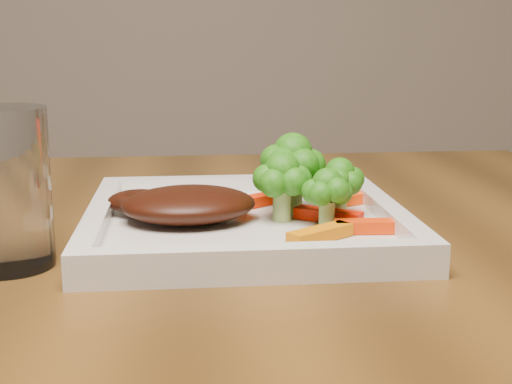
{
  "coord_description": "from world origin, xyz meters",
  "views": [
    {
      "loc": [
        0.32,
        -0.69,
        0.92
      ],
      "look_at": [
        0.38,
        -0.09,
        0.79
      ],
      "focal_mm": 50.0,
      "sensor_mm": 36.0,
      "label": 1
    }
  ],
  "objects": [
    {
      "name": "drinking_glass",
      "position": [
        0.19,
        -0.16,
        0.81
      ],
      "size": [
        0.09,
        0.09,
        0.12
      ],
      "primitive_type": "cylinder",
      "rotation": [
        0.0,
        0.0,
        -0.43
      ],
      "color": "silver",
      "rests_on": "dining_table"
    },
    {
      "name": "carrot_1",
      "position": [
        0.47,
        -0.14,
        0.77
      ],
      "size": [
        0.06,
        0.02,
        0.01
      ],
      "primitive_type": "cube",
      "rotation": [
        0.0,
        0.0,
        -0.06
      ],
      "color": "red",
      "rests_on": "plate"
    },
    {
      "name": "plate",
      "position": [
        0.37,
        -0.09,
        0.76
      ],
      "size": [
        0.27,
        0.27,
        0.01
      ],
      "primitive_type": "cube",
      "color": "silver",
      "rests_on": "dining_table"
    },
    {
      "name": "carrot_4",
      "position": [
        0.39,
        -0.04,
        0.77
      ],
      "size": [
        0.06,
        0.05,
        0.01
      ],
      "primitive_type": "cube",
      "rotation": [
        0.0,
        0.0,
        0.64
      ],
      "color": "red",
      "rests_on": "plate"
    },
    {
      "name": "carrot_5",
      "position": [
        0.44,
        -0.1,
        0.77
      ],
      "size": [
        0.06,
        0.05,
        0.01
      ],
      "primitive_type": "cube",
      "rotation": [
        0.0,
        0.0,
        -0.57
      ],
      "color": "red",
      "rests_on": "plate"
    },
    {
      "name": "broccoli_2",
      "position": [
        0.44,
        -0.12,
        0.79
      ],
      "size": [
        0.06,
        0.06,
        0.06
      ],
      "primitive_type": null,
      "rotation": [
        0.0,
        0.0,
        0.32
      ],
      "color": "#217713",
      "rests_on": "plate"
    },
    {
      "name": "broccoli_1",
      "position": [
        0.46,
        -0.09,
        0.79
      ],
      "size": [
        0.05,
        0.05,
        0.06
      ],
      "primitive_type": null,
      "rotation": [
        0.0,
        0.0,
        0.05
      ],
      "color": "#206B11",
      "rests_on": "plate"
    },
    {
      "name": "carrot_0",
      "position": [
        0.43,
        -0.16,
        0.77
      ],
      "size": [
        0.06,
        0.05,
        0.01
      ],
      "primitive_type": "cube",
      "rotation": [
        0.0,
        0.0,
        0.59
      ],
      "color": "#CD6C03",
      "rests_on": "plate"
    },
    {
      "name": "broccoli_3",
      "position": [
        0.4,
        -0.1,
        0.79
      ],
      "size": [
        0.07,
        0.07,
        0.06
      ],
      "primitive_type": null,
      "rotation": [
        0.0,
        0.0,
        0.35
      ],
      "color": "#177B14",
      "rests_on": "plate"
    },
    {
      "name": "steak",
      "position": [
        0.32,
        -0.09,
        0.78
      ],
      "size": [
        0.12,
        0.1,
        0.03
      ],
      "primitive_type": "ellipsoid",
      "rotation": [
        0.0,
        0.0,
        0.07
      ],
      "color": "black",
      "rests_on": "plate"
    },
    {
      "name": "broccoli_0",
      "position": [
        0.42,
        -0.06,
        0.8
      ],
      "size": [
        0.07,
        0.07,
        0.07
      ],
      "primitive_type": null,
      "rotation": [
        0.0,
        0.0,
        0.09
      ],
      "color": "#2D6410",
      "rests_on": "plate"
    },
    {
      "name": "carrot_3",
      "position": [
        0.47,
        -0.05,
        0.77
      ],
      "size": [
        0.06,
        0.04,
        0.01
      ],
      "primitive_type": "cube",
      "rotation": [
        0.0,
        0.0,
        0.46
      ],
      "color": "#FF4004",
      "rests_on": "plate"
    }
  ]
}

